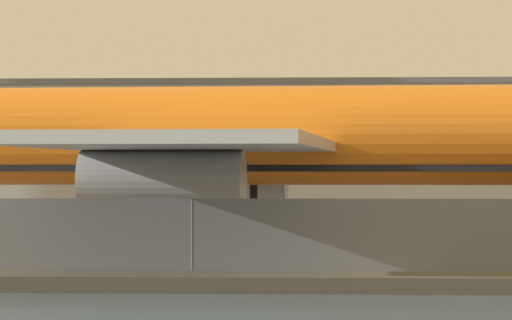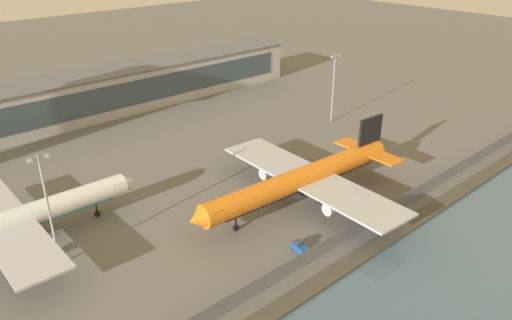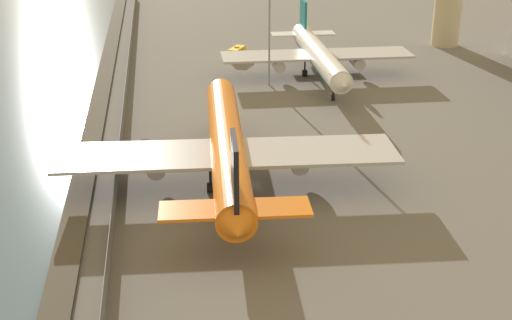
{
  "view_description": "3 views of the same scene",
  "coord_description": "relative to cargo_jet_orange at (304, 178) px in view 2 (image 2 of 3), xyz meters",
  "views": [
    {
      "loc": [
        4.96,
        -66.82,
        3.68
      ],
      "look_at": [
        1.46,
        -2.7,
        4.18
      ],
      "focal_mm": 105.0,
      "sensor_mm": 36.0,
      "label": 1
    },
    {
      "loc": [
        -64.16,
        -58.44,
        48.23
      ],
      "look_at": [
        -2.88,
        9.79,
        5.35
      ],
      "focal_mm": 35.0,
      "sensor_mm": 36.0,
      "label": 2
    },
    {
      "loc": [
        81.85,
        -9.83,
        38.02
      ],
      "look_at": [
        -1.54,
        1.7,
        2.93
      ],
      "focal_mm": 50.0,
      "sensor_mm": 36.0,
      "label": 3
    }
  ],
  "objects": [
    {
      "name": "ground_plane",
      "position": [
        1.2,
        2.0,
        -5.06
      ],
      "size": [
        500.0,
        500.0,
        0.0
      ],
      "primitive_type": "plane",
      "color": "#66635E"
    },
    {
      "name": "shoreline_seawall",
      "position": [
        1.2,
        -18.5,
        -4.81
      ],
      "size": [
        320.0,
        3.0,
        0.5
      ],
      "color": "#474238",
      "rests_on": "ground"
    },
    {
      "name": "perimeter_fence",
      "position": [
        1.2,
        -14.0,
        -3.68
      ],
      "size": [
        280.0,
        0.1,
        2.76
      ],
      "color": "slate",
      "rests_on": "ground"
    },
    {
      "name": "cargo_jet_orange",
      "position": [
        0.0,
        0.0,
        0.0
      ],
      "size": [
        49.28,
        42.71,
        13.27
      ],
      "color": "orange",
      "rests_on": "ground"
    },
    {
      "name": "passenger_jet_white_teal",
      "position": [
        -45.93,
        21.83,
        -0.41
      ],
      "size": [
        42.55,
        36.4,
        12.19
      ],
      "color": "white",
      "rests_on": "ground"
    },
    {
      "name": "baggage_tug",
      "position": [
        -12.37,
        -10.96,
        -4.26
      ],
      "size": [
        2.17,
        3.44,
        1.8
      ],
      "color": "#19519E",
      "rests_on": "ground"
    },
    {
      "name": "terminal_building",
      "position": [
        0.1,
        73.34,
        0.91
      ],
      "size": [
        116.98,
        15.44,
        11.92
      ],
      "color": "#B2B2B7",
      "rests_on": "ground"
    },
    {
      "name": "apron_light_mast_apron_west",
      "position": [
        37.76,
        25.03,
        5.45
      ],
      "size": [
        3.2,
        0.4,
        18.52
      ],
      "color": "#93969B",
      "rests_on": "ground"
    },
    {
      "name": "apron_light_mast_apron_east",
      "position": [
        -43.07,
        12.06,
        5.71
      ],
      "size": [
        3.2,
        0.4,
        19.02
      ],
      "color": "#93969B",
      "rests_on": "ground"
    }
  ]
}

